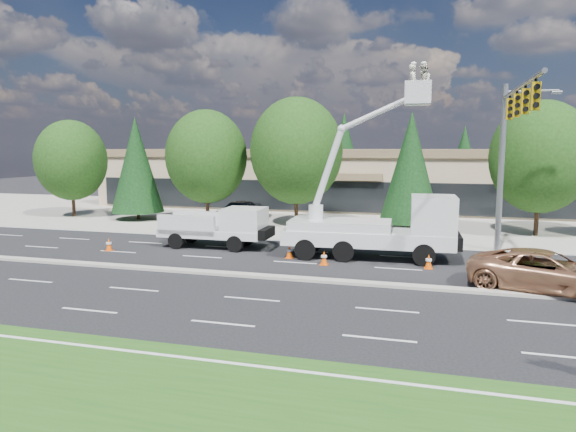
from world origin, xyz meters
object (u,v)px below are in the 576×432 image
(utility_pickup, at_px, (220,231))
(bucket_truck, at_px, (383,218))
(minivan, at_px, (546,271))
(signal_mast, at_px, (509,139))

(utility_pickup, relative_size, bucket_truck, 0.62)
(bucket_truck, bearing_deg, minivan, -35.33)
(signal_mast, relative_size, minivan, 1.75)
(signal_mast, distance_m, minivan, 8.09)
(signal_mast, xyz_separation_m, minivan, (0.80, -6.11, -5.25))
(signal_mast, bearing_deg, bucket_truck, -163.59)
(bucket_truck, distance_m, minivan, 8.13)
(utility_pickup, distance_m, bucket_truck, 9.26)
(signal_mast, bearing_deg, utility_pickup, -175.58)
(bucket_truck, xyz_separation_m, minivan, (6.75, -4.35, -1.29))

